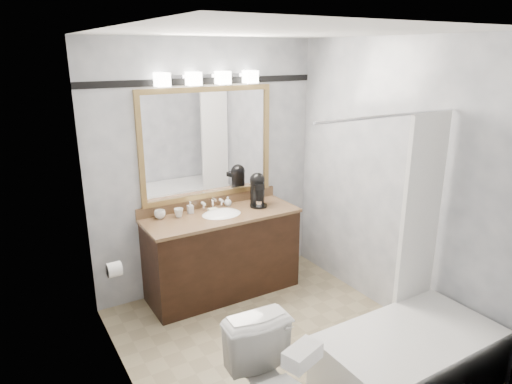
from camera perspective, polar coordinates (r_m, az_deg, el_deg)
room at (r=3.50m, az=3.00°, el=-1.50°), size 2.42×2.62×2.52m
vanity at (r=4.62m, az=-4.23°, el=-7.50°), size 1.53×0.58×0.97m
mirror at (r=4.53m, az=-6.05°, el=6.01°), size 1.40×0.04×1.10m
vanity_light_bar at (r=4.40m, az=-6.01°, el=14.02°), size 1.02×0.14×0.12m
accent_stripe at (r=4.46m, az=-6.36°, el=13.62°), size 2.40×0.01×0.06m
bathtub at (r=3.69m, az=18.63°, el=-18.35°), size 1.30×0.75×1.96m
tp_roll at (r=3.87m, az=-17.30°, el=-9.23°), size 0.11×0.12×0.12m
tissue_box at (r=2.57m, az=5.82°, el=-19.62°), size 0.25×0.18×0.09m
coffee_maker at (r=4.65m, az=0.18°, el=0.42°), size 0.19×0.22×0.34m
cup_left at (r=4.42m, az=-11.93°, el=-2.76°), size 0.13×0.13×0.08m
cup_right at (r=4.43m, az=-9.64°, el=-2.56°), size 0.11×0.11×0.08m
soap_bottle_a at (r=4.50m, az=-8.21°, el=-1.92°), size 0.06×0.06×0.12m
soap_bottle_b at (r=4.68m, az=-3.54°, el=-1.15°), size 0.10×0.10×0.10m
soap_bar at (r=4.55m, az=-5.42°, el=-2.22°), size 0.09×0.06×0.03m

